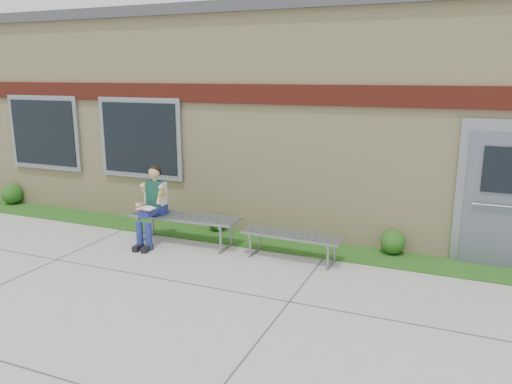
% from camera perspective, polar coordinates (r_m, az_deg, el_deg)
% --- Properties ---
extents(ground, '(80.00, 80.00, 0.00)m').
position_cam_1_polar(ground, '(6.74, -5.88, -12.68)').
color(ground, '#9E9E99').
rests_on(ground, ground).
extents(grass_strip, '(16.00, 0.80, 0.02)m').
position_cam_1_polar(grass_strip, '(8.93, 2.11, -5.88)').
color(grass_strip, '#1E4612').
rests_on(grass_strip, ground).
extents(school_building, '(16.20, 6.22, 4.20)m').
position_cam_1_polar(school_building, '(11.69, 8.11, 9.07)').
color(school_building, beige).
rests_on(school_building, ground).
extents(bench_left, '(2.01, 0.63, 0.52)m').
position_cam_1_polar(bench_left, '(8.90, -8.18, -3.44)').
color(bench_left, gray).
rests_on(bench_left, ground).
extents(bench_right, '(1.67, 0.53, 0.43)m').
position_cam_1_polar(bench_right, '(8.12, 4.13, -5.49)').
color(bench_right, gray).
rests_on(bench_right, ground).
extents(girl, '(0.49, 0.80, 1.40)m').
position_cam_1_polar(girl, '(8.91, -11.78, -1.21)').
color(girl, navy).
rests_on(girl, ground).
extents(shrub_west, '(0.47, 0.47, 0.47)m').
position_cam_1_polar(shrub_west, '(12.80, -26.09, -0.17)').
color(shrub_west, '#1E4612').
rests_on(shrub_west, grass_strip).
extents(shrub_mid, '(0.33, 0.33, 0.33)m').
position_cam_1_polar(shrub_mid, '(9.58, -4.48, -3.46)').
color(shrub_mid, '#1E4612').
rests_on(shrub_mid, grass_strip).
extents(shrub_east, '(0.40, 0.40, 0.40)m').
position_cam_1_polar(shrub_east, '(8.64, 15.36, -5.54)').
color(shrub_east, '#1E4612').
rests_on(shrub_east, grass_strip).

